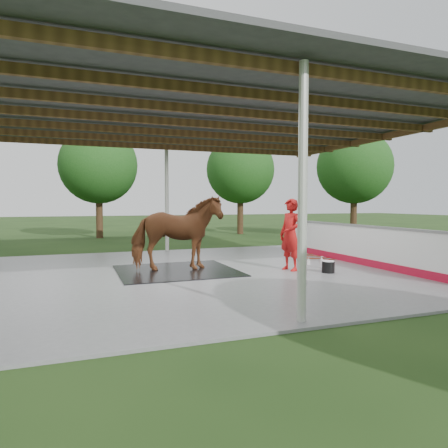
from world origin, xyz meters
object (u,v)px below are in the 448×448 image
object	(u,v)px
horse	(177,233)
wash_bucket	(328,267)
dasher_board	(352,244)
handler	(291,235)

from	to	relation	value
horse	wash_bucket	size ratio (longest dim) A/B	7.11
dasher_board	wash_bucket	xyz separation A→B (m)	(-1.72, -1.28, -0.39)
handler	dasher_board	bearing A→B (deg)	88.67
wash_bucket	handler	bearing A→B (deg)	138.06
dasher_board	wash_bucket	size ratio (longest dim) A/B	24.57
dasher_board	wash_bucket	bearing A→B (deg)	-143.42
handler	wash_bucket	world-z (taller)	handler
wash_bucket	horse	bearing A→B (deg)	156.19
handler	horse	bearing A→B (deg)	-123.59
handler	wash_bucket	distance (m)	1.26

